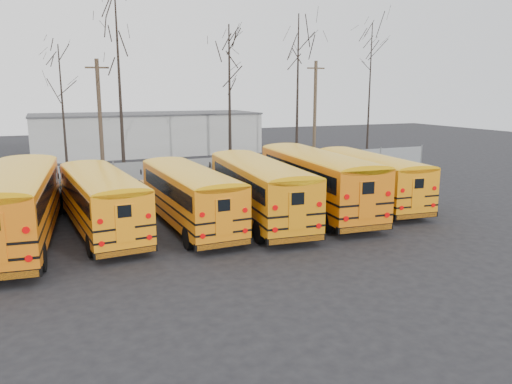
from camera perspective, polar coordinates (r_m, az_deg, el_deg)
name	(u,v)px	position (r m, az deg, el deg)	size (l,w,h in m)	color
ground	(247,240)	(21.85, -1.09, -5.47)	(120.00, 120.00, 0.00)	black
fence	(177,175)	(32.78, -8.98, 1.94)	(40.00, 0.04, 2.00)	gray
distant_building	(147,134)	(52.49, -12.30, 6.50)	(22.00, 8.00, 4.00)	#ADADA8
bus_a	(16,200)	(22.97, -25.74, -0.79)	(3.85, 12.05, 3.32)	black
bus_b	(101,196)	(23.53, -17.34, -0.48)	(3.22, 10.54, 2.91)	black
bus_c	(188,192)	(23.71, -7.77, 0.04)	(2.75, 10.50, 2.92)	black
bus_d	(258,185)	(24.53, 0.24, 0.82)	(3.46, 11.30, 3.12)	black
bus_e	(315,176)	(26.49, 6.82, 1.78)	(3.64, 11.98, 3.31)	black
bus_f	(368,175)	(28.91, 12.72, 1.95)	(3.30, 10.60, 2.92)	black
utility_pole_left	(100,123)	(34.45, -17.36, 7.56)	(1.49, 0.31, 8.37)	#433426
utility_pole_right	(315,114)	(41.35, 6.74, 8.81)	(1.55, 0.27, 8.70)	#4F3E2C
tree_1	(64,119)	(34.48, -21.14, 7.81)	(0.26, 0.26, 9.21)	black
tree_2	(120,93)	(33.24, -15.28, 10.85)	(0.26, 0.26, 12.43)	black
tree_3	(230,103)	(37.00, -3.03, 10.15)	(0.26, 0.26, 10.99)	black
tree_4	(297,97)	(38.08, 4.76, 10.82)	(0.26, 0.26, 11.85)	black
tree_5	(369,96)	(44.22, 12.82, 10.69)	(0.26, 0.26, 11.87)	black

